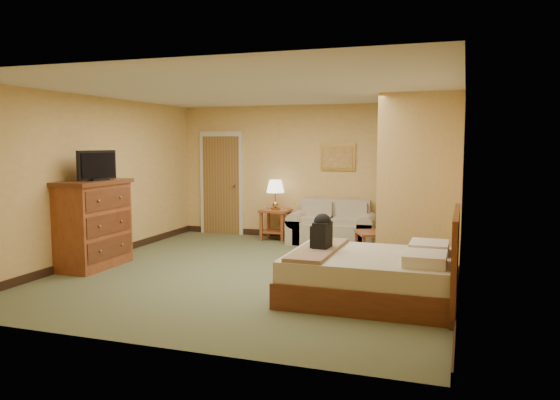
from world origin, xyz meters
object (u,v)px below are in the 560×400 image
at_px(dresser, 93,224).
at_px(bed, 376,275).
at_px(coffee_table, 376,238).
at_px(loveseat, 332,230).

distance_m(dresser, bed, 4.32).
distance_m(coffee_table, dresser, 4.49).
xyz_separation_m(dresser, bed, (4.29, -0.34, -0.36)).
distance_m(loveseat, coffee_table, 1.23).
xyz_separation_m(loveseat, bed, (1.34, -3.38, 0.04)).
height_order(loveseat, dresser, dresser).
height_order(loveseat, coffee_table, loveseat).
relative_size(loveseat, dresser, 1.22).
distance_m(loveseat, dresser, 4.25).
bearing_deg(dresser, loveseat, 45.71).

